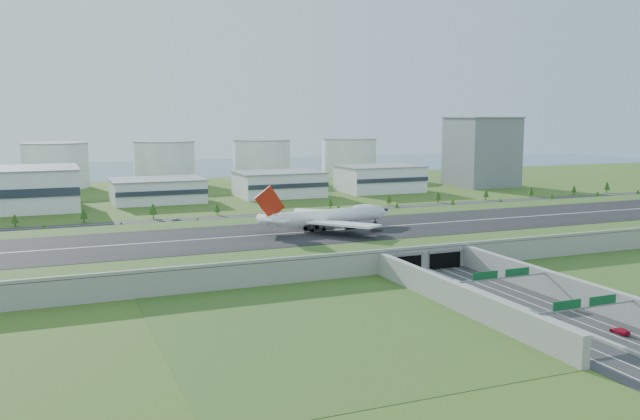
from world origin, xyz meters
name	(u,v)px	position (x,y,z in m)	size (l,w,h in m)	color
ground	(365,246)	(0.00, 0.00, 0.00)	(1200.00, 1200.00, 0.00)	#33591C
airfield_deck	(366,237)	(0.00, -0.09, 4.12)	(520.00, 100.00, 9.20)	gray
underpass_road	(510,293)	(0.00, -99.42, 3.43)	(38.80, 120.40, 8.00)	#28282B
sign_gantry_near	(501,279)	(0.00, -95.04, 6.95)	(38.70, 0.70, 9.80)	gray
sign_gantry_far	(585,308)	(0.00, -130.04, 6.95)	(38.70, 0.70, 9.80)	gray
north_expressway	(292,216)	(0.00, 95.00, 0.06)	(560.00, 36.00, 0.12)	#28282B
tree_row	(329,207)	(22.55, 93.78, 4.63)	(500.89, 48.57, 8.21)	#3D2819
hangar_mid_a	(157,191)	(-60.00, 190.00, 7.50)	(58.00, 42.00, 15.00)	silver
hangar_mid_b	(279,184)	(25.00, 190.00, 8.50)	(58.00, 42.00, 17.00)	silver
hangar_mid_c	(380,179)	(105.00, 190.00, 9.50)	(58.00, 42.00, 19.00)	silver
office_tower	(482,152)	(200.00, 195.00, 27.50)	(46.00, 46.00, 55.00)	slate
fuel_tank_a	(56,166)	(-120.00, 310.00, 17.50)	(50.00, 50.00, 35.00)	silver
fuel_tank_b	(164,163)	(-35.00, 310.00, 17.50)	(50.00, 50.00, 35.00)	silver
fuel_tank_c	(262,160)	(50.00, 310.00, 17.50)	(50.00, 50.00, 35.00)	silver
fuel_tank_d	(349,158)	(135.00, 310.00, 17.50)	(50.00, 50.00, 35.00)	silver
bay_water	(171,168)	(0.00, 480.00, 0.03)	(1200.00, 260.00, 0.06)	#3C5F73
boeing_747	(327,216)	(-16.97, 3.30, 13.88)	(66.88, 62.87, 20.72)	white
car_0	(480,300)	(-7.09, -94.26, 0.87)	(1.78, 4.41, 1.50)	#ABACB0
car_1	(535,327)	(-9.86, -123.08, 0.96)	(1.78, 5.10, 1.68)	silver
car_2	(482,275)	(12.52, -68.09, 0.94)	(2.71, 5.87, 1.63)	#0C163F
car_3	(620,331)	(8.87, -133.71, 0.97)	(2.37, 5.83, 1.69)	#B9112B
car_4	(13,234)	(-144.33, 89.51, 0.78)	(1.55, 3.85, 1.31)	slate
car_5	(327,211)	(25.70, 103.87, 0.83)	(1.51, 4.33, 1.43)	black
car_6	(589,199)	(209.01, 85.87, 0.95)	(2.76, 6.00, 1.67)	#9E9EA2
car_7	(176,219)	(-63.52, 105.35, 0.84)	(2.01, 4.95, 1.44)	silver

